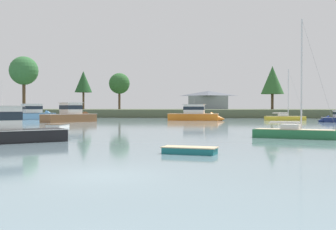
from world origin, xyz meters
TOP-DOWN VIEW (x-y plane):
  - ground_plane at (0.00, 0.00)m, footprint 400.00×400.00m
  - far_shore_bank at (0.00, 104.46)m, footprint 166.58×53.28m
  - cruiser_wood at (-18.85, 50.79)m, footprint 8.09×9.90m
  - dinghy_white at (-14.17, 32.08)m, footprint 1.89×3.93m
  - cruiser_skyblue at (-31.20, 63.72)m, footprint 9.70×9.77m
  - cruiser_orange at (0.54, 60.75)m, footprint 10.29×3.29m
  - sailboat_green at (9.67, 18.40)m, footprint 6.22×3.52m
  - sailboat_yellow at (16.08, 63.27)m, footprint 7.28×2.60m
  - dinghy_teal at (2.54, 6.96)m, footprint 2.91×1.70m
  - shore_tree_inland_a at (-45.61, 88.76)m, footprint 7.35×7.35m
  - shore_tree_center_left at (-24.44, 105.61)m, footprint 6.06×6.06m
  - shore_tree_inland_b at (-34.72, 103.90)m, footprint 5.04×5.04m
  - shore_tree_left at (18.37, 98.13)m, footprint 5.96×5.96m
  - cottage_behind_trees at (1.29, 115.65)m, footprint 12.92×7.10m

SIDE VIEW (x-z plane):
  - ground_plane at x=0.00m, z-range 0.00..0.00m
  - dinghy_teal at x=2.54m, z-range -0.12..0.37m
  - dinghy_white at x=-14.17m, z-range -0.15..0.45m
  - sailboat_green at x=9.67m, z-range -4.46..4.86m
  - sailboat_yellow at x=16.08m, z-range -4.64..5.07m
  - cruiser_wood at x=-18.85m, z-range -2.03..3.36m
  - cruiser_skyblue at x=-31.20m, z-range -2.21..3.57m
  - cruiser_orange at x=0.54m, z-range -1.78..3.17m
  - far_shore_bank at x=0.00m, z-range 0.00..1.83m
  - cottage_behind_trees at x=1.29m, z-range 1.92..7.56m
  - shore_tree_center_left at x=-24.44m, z-range 4.03..14.58m
  - shore_tree_left at x=18.37m, z-range 3.81..15.15m
  - shore_tree_inland_b at x=-34.72m, z-range 4.23..15.30m
  - shore_tree_inland_a at x=-45.61m, z-range 4.91..18.58m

